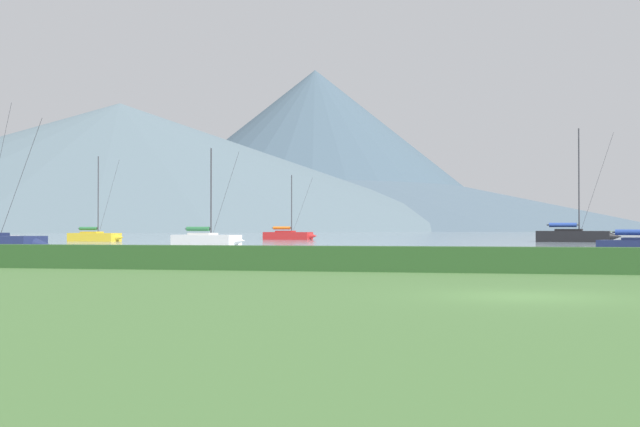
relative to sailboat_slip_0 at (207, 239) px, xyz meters
The scene contains 10 objects.
ground_plane 57.00m from the sailboat_slip_0, 62.59° to the right, with size 1000.00×1000.00×0.00m, color #477038.
harbor_water 90.30m from the sailboat_slip_0, 73.11° to the left, with size 320.00×246.00×0.00m, color #8499A8.
hedge_line 47.50m from the sailboat_slip_0, 56.47° to the right, with size 80.00×1.20×0.97m, color #284C23.
sailboat_slip_0 is the anchor object (origin of this frame).
sailboat_slip_4 36.28m from the sailboat_slip_0, 92.46° to the left, with size 7.41×3.14×8.47m.
sailboat_slip_6 27.80m from the sailboat_slip_0, 136.94° to the left, with size 7.22×3.10×9.84m.
sailboat_slip_9 42.90m from the sailboat_slip_0, 38.41° to the left, with size 9.21×3.96×12.66m.
distant_hill_west_ridge 361.46m from the sailboat_slip_0, 101.52° to the left, with size 355.19×355.19×38.32m, color #4C6070.
distant_hill_central_peak 297.04m from the sailboat_slip_0, 116.58° to the left, with size 309.61×309.61×54.01m, color slate.
distant_hill_east_ridge 359.95m from the sailboat_slip_0, 100.69° to the left, with size 201.44×201.44×81.23m, color #425666.
Camera 1 is at (-0.66, -21.89, 1.74)m, focal length 48.11 mm.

